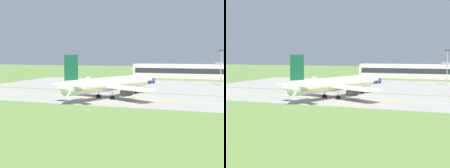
# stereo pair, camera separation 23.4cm
# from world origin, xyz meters

# --- Properties ---
(ground_plane) EXTENTS (500.00, 500.00, 0.00)m
(ground_plane) POSITION_xyz_m (0.00, 0.00, 0.00)
(ground_plane) COLOR olive
(taxiway_strip) EXTENTS (240.00, 28.00, 0.10)m
(taxiway_strip) POSITION_xyz_m (0.00, 0.00, 0.05)
(taxiway_strip) COLOR #9E9B93
(taxiway_strip) RESTS_ON ground
(apron_pad) EXTENTS (140.00, 52.00, 0.10)m
(apron_pad) POSITION_xyz_m (10.00, 42.00, 0.05)
(apron_pad) COLOR #9E9B93
(apron_pad) RESTS_ON ground
(taxiway_centreline) EXTENTS (220.00, 0.60, 0.01)m
(taxiway_centreline) POSITION_xyz_m (0.00, 0.00, 0.11)
(taxiway_centreline) COLOR yellow
(taxiway_centreline) RESTS_ON taxiway_strip
(airplane_lead) EXTENTS (31.44, 38.16, 12.70)m
(airplane_lead) POSITION_xyz_m (-0.18, -0.31, 4.13)
(airplane_lead) COLOR white
(airplane_lead) RESTS_ON ground
(service_truck_baggage) EXTENTS (3.88, 6.34, 2.65)m
(service_truck_baggage) POSITION_xyz_m (-27.27, 46.71, 1.53)
(service_truck_baggage) COLOR silver
(service_truck_baggage) RESTS_ON ground
(service_truck_catering) EXTENTS (4.78, 6.22, 2.65)m
(service_truck_catering) POSITION_xyz_m (0.68, 49.04, 1.53)
(service_truck_catering) COLOR #264CA5
(service_truck_catering) RESTS_ON ground
(terminal_building) EXTENTS (64.78, 10.45, 8.65)m
(terminal_building) POSITION_xyz_m (16.44, 88.21, 3.74)
(terminal_building) COLOR beige
(terminal_building) RESTS_ON ground
(apron_light_mast) EXTENTS (2.40, 0.50, 14.70)m
(apron_light_mast) POSITION_xyz_m (30.34, 47.52, 9.33)
(apron_light_mast) COLOR gray
(apron_light_mast) RESTS_ON ground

